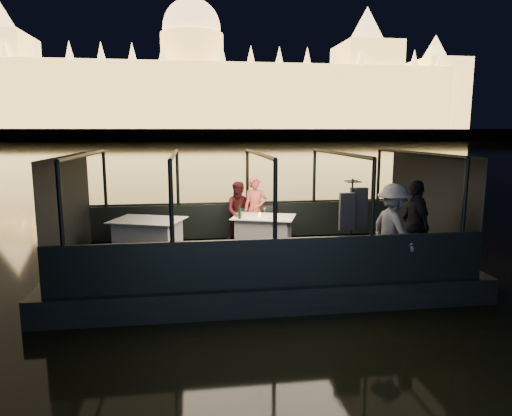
{
  "coord_description": "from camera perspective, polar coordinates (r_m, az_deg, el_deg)",
  "views": [
    {
      "loc": [
        -1.45,
        -9.78,
        3.29
      ],
      "look_at": [
        0.0,
        0.4,
        1.55
      ],
      "focal_mm": 32.0,
      "sensor_mm": 36.0,
      "label": 1
    }
  ],
  "objects": [
    {
      "name": "gunwale_port",
      "position": [
        12.1,
        -1.07,
        -1.55
      ],
      "size": [
        8.0,
        0.08,
        0.9
      ],
      "primitive_type": "cube",
      "color": "black",
      "rests_on": "boat_deck"
    },
    {
      "name": "end_wall_fore",
      "position": [
        10.24,
        -22.41,
        -0.34
      ],
      "size": [
        0.02,
        4.0,
        2.3
      ],
      "primitive_type": null,
      "color": "black",
      "rests_on": "boat_deck"
    },
    {
      "name": "embankment",
      "position": [
        219.8,
        -7.82,
        8.91
      ],
      "size": [
        400.0,
        140.0,
        6.0
      ],
      "primitive_type": "cube",
      "color": "#423D33",
      "rests_on": "ground"
    },
    {
      "name": "plate_far",
      "position": [
        10.98,
        -2.23,
        -0.99
      ],
      "size": [
        0.29,
        0.29,
        0.01
      ],
      "primitive_type": "cylinder",
      "rotation": [
        0.0,
        0.0,
        0.36
      ],
      "color": "silver",
      "rests_on": "dining_table_central"
    },
    {
      "name": "end_wall_aft",
      "position": [
        11.31,
        20.8,
        0.64
      ],
      "size": [
        0.02,
        4.0,
        2.3
      ],
      "primitive_type": null,
      "color": "black",
      "rests_on": "boat_deck"
    },
    {
      "name": "chair_port_right",
      "position": [
        11.45,
        1.36,
        -2.19
      ],
      "size": [
        0.48,
        0.48,
        0.92
      ],
      "primitive_type": "cube",
      "rotation": [
        0.0,
        0.0,
        -0.12
      ],
      "color": "black",
      "rests_on": "boat_deck"
    },
    {
      "name": "cabin_roof_glass",
      "position": [
        9.9,
        0.33,
        6.77
      ],
      "size": [
        8.0,
        4.0,
        0.02
      ],
      "primitive_type": null,
      "color": "#99B2B2",
      "rests_on": "boat_deck"
    },
    {
      "name": "parliament_building",
      "position": [
        186.56,
        -7.95,
        17.43
      ],
      "size": [
        220.0,
        32.0,
        60.0
      ],
      "primitive_type": null,
      "color": "#F2D18C",
      "rests_on": "embankment"
    },
    {
      "name": "wine_bottle",
      "position": [
        10.64,
        -2.06,
        -0.55
      ],
      "size": [
        0.09,
        0.09,
        0.32
      ],
      "primitive_type": "cylinder",
      "rotation": [
        0.0,
        0.0,
        0.4
      ],
      "color": "#14381E",
      "rests_on": "dining_table_central"
    },
    {
      "name": "plate_near",
      "position": [
        10.72,
        2.23,
        -1.25
      ],
      "size": [
        0.29,
        0.29,
        0.02
      ],
      "primitive_type": "cylinder",
      "rotation": [
        0.0,
        0.0,
        -0.13
      ],
      "color": "silver",
      "rests_on": "dining_table_central"
    },
    {
      "name": "cabin_glass_port",
      "position": [
        11.93,
        -1.09,
        3.88
      ],
      "size": [
        8.0,
        0.02,
        1.4
      ],
      "primitive_type": null,
      "color": "#99B2B2",
      "rests_on": "gunwale_port"
    },
    {
      "name": "person_man_maroon",
      "position": [
        11.57,
        -2.04,
        -0.56
      ],
      "size": [
        0.81,
        0.67,
        1.54
      ],
      "primitive_type": "imported",
      "rotation": [
        0.0,
        0.0,
        -0.14
      ],
      "color": "#3B1014",
      "rests_on": "boat_deck"
    },
    {
      "name": "amber_candle",
      "position": [
        10.9,
        0.46,
        -0.89
      ],
      "size": [
        0.07,
        0.07,
        0.08
      ],
      "primitive_type": "cylinder",
      "rotation": [
        0.0,
        0.0,
        0.24
      ],
      "color": "gold",
      "rests_on": "dining_table_central"
    },
    {
      "name": "canopy_ribs",
      "position": [
        10.02,
        0.32,
        0.19
      ],
      "size": [
        8.0,
        4.0,
        2.3
      ],
      "primitive_type": null,
      "color": "black",
      "rests_on": "boat_deck"
    },
    {
      "name": "gunwale_starboard",
      "position": [
        8.25,
        2.37,
        -6.87
      ],
      "size": [
        8.0,
        0.08,
        0.9
      ],
      "primitive_type": "cube",
      "color": "black",
      "rests_on": "boat_deck"
    },
    {
      "name": "coat_stand",
      "position": [
        9.13,
        11.79,
        -2.55
      ],
      "size": [
        0.52,
        0.42,
        1.88
      ],
      "primitive_type": null,
      "rotation": [
        0.0,
        0.0,
        -0.0
      ],
      "color": "black",
      "rests_on": "boat_deck"
    },
    {
      "name": "passenger_stripe",
      "position": [
        9.34,
        16.75,
        -2.79
      ],
      "size": [
        0.87,
        1.26,
        1.79
      ],
      "primitive_type": "imported",
      "rotation": [
        0.0,
        0.0,
        1.77
      ],
      "color": "white",
      "rests_on": "boat_deck"
    },
    {
      "name": "wine_glass_red",
      "position": [
        11.03,
        1.09,
        -0.48
      ],
      "size": [
        0.08,
        0.08,
        0.19
      ],
      "primitive_type": null,
      "rotation": [
        0.0,
        0.0,
        -0.26
      ],
      "color": "silver",
      "rests_on": "dining_table_central"
    },
    {
      "name": "dining_table_central",
      "position": [
        11.01,
        0.96,
        -3.02
      ],
      "size": [
        1.71,
        1.47,
        0.77
      ],
      "primitive_type": "cube",
      "rotation": [
        0.0,
        0.0,
        -0.33
      ],
      "color": "silver",
      "rests_on": "boat_deck"
    },
    {
      "name": "boat_deck",
      "position": [
        10.28,
        0.32,
        -6.26
      ],
      "size": [
        8.0,
        4.0,
        0.04
      ],
      "primitive_type": "cube",
      "color": "black",
      "rests_on": "boat_hull"
    },
    {
      "name": "person_woman_coral",
      "position": [
        11.62,
        -0.08,
        -0.51
      ],
      "size": [
        0.63,
        0.45,
        1.64
      ],
      "primitive_type": "imported",
      "rotation": [
        0.0,
        0.0,
        -0.09
      ],
      "color": "#CB524A",
      "rests_on": "boat_deck"
    },
    {
      "name": "river_water",
      "position": [
        89.85,
        -7.23,
        7.42
      ],
      "size": [
        500.0,
        500.0,
        0.0
      ],
      "primitive_type": "plane",
      "color": "black",
      "rests_on": "ground"
    },
    {
      "name": "boat_hull",
      "position": [
        10.42,
        0.31,
        -8.8
      ],
      "size": [
        8.6,
        4.4,
        1.0
      ],
      "primitive_type": "cube",
      "color": "black",
      "rests_on": "river_water"
    },
    {
      "name": "cabin_glass_starboard",
      "position": [
        8.0,
        2.42,
        1.05
      ],
      "size": [
        8.0,
        0.02,
        1.4
      ],
      "primitive_type": null,
      "color": "#99B2B2",
      "rests_on": "gunwale_starboard"
    },
    {
      "name": "chair_port_left",
      "position": [
        11.48,
        -1.2,
        -2.16
      ],
      "size": [
        0.4,
        0.4,
        0.84
      ],
      "primitive_type": "cube",
      "rotation": [
        0.0,
        0.0,
        -0.01
      ],
      "color": "black",
      "rests_on": "boat_deck"
    },
    {
      "name": "dining_table_aft",
      "position": [
        10.68,
        -13.31,
        -3.67
      ],
      "size": [
        1.83,
        1.57,
        0.82
      ],
      "primitive_type": "cube",
      "rotation": [
        0.0,
        0.0,
        -0.34
      ],
      "color": "silver",
      "rests_on": "boat_deck"
    },
    {
      "name": "passenger_dark",
      "position": [
        9.9,
        19.21,
        -2.24
      ],
      "size": [
        0.5,
        1.09,
        1.82
      ],
      "primitive_type": "imported",
      "rotation": [
        0.0,
        0.0,
        4.66
      ],
      "color": "black",
      "rests_on": "boat_deck"
    },
    {
      "name": "bread_basket",
      "position": [
        10.94,
        -2.21,
        -0.86
      ],
      "size": [
        0.23,
        0.23,
        0.07
      ],
      "primitive_type": "cylinder",
      "rotation": [
        0.0,
        0.0,
        0.32
      ],
      "color": "brown",
      "rests_on": "dining_table_central"
    },
    {
      "name": "wine_glass_white",
      "position": [
        10.65,
        -2.06,
        -0.84
      ],
      "size": [
        0.08,
        0.08,
        0.19
      ],
      "primitive_type": null,
      "rotation": [
        0.0,
        0.0,
        0.21
      ],
      "color": "silver",
      "rests_on": "dining_table_central"
    }
  ]
}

